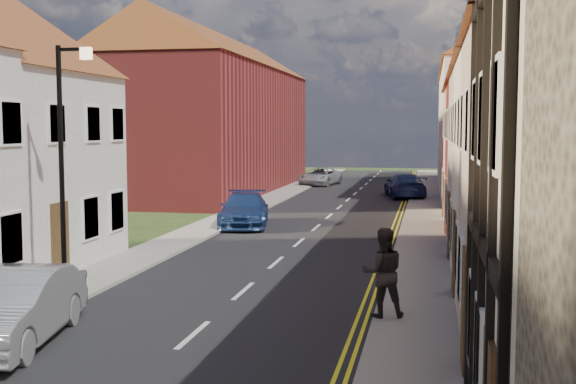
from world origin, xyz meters
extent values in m
cube|color=black|center=(0.00, 30.00, 0.01)|extent=(7.00, 90.00, 0.02)
cube|color=#ADA89D|center=(-4.40, 30.00, 0.06)|extent=(1.80, 90.00, 0.12)
cube|color=#ADA89D|center=(4.40, 30.00, 0.06)|extent=(1.80, 90.00, 0.12)
cube|color=maroon|center=(9.30, 34.30, 3.00)|extent=(8.00, 5.00, 6.00)
cube|color=maroon|center=(9.30, 32.40, 8.20)|extent=(0.60, 0.60, 1.60)
cube|color=beige|center=(9.30, 39.70, 3.00)|extent=(8.00, 5.80, 6.00)
cube|color=maroon|center=(9.30, 37.40, 8.20)|extent=(0.60, 0.60, 1.60)
cube|color=white|center=(9.30, 55.00, 4.00)|extent=(8.00, 24.00, 8.00)
cube|color=maroon|center=(-9.30, 50.00, 4.00)|extent=(8.00, 24.00, 8.00)
cylinder|color=black|center=(-3.90, 20.00, 3.12)|extent=(0.12, 0.12, 6.00)
cube|color=black|center=(-3.55, 20.00, 6.02)|extent=(0.70, 0.08, 0.08)
cube|color=#FFD899|center=(-3.20, 20.00, 5.92)|extent=(0.25, 0.15, 0.28)
imported|color=#96999D|center=(-3.20, 16.75, 0.73)|extent=(2.30, 4.63, 1.46)
imported|color=navy|center=(-3.11, 34.00, 0.71)|extent=(2.87, 5.17, 1.42)
imported|color=#ADB1B5|center=(-3.20, 56.20, 0.65)|extent=(2.96, 4.99, 1.30)
imported|color=#292220|center=(3.70, 19.80, 1.09)|extent=(1.09, 0.93, 1.94)
imported|color=navy|center=(3.20, 48.00, 0.72)|extent=(2.90, 5.25, 1.44)
camera|label=1|loc=(4.66, 4.33, 4.21)|focal=45.00mm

